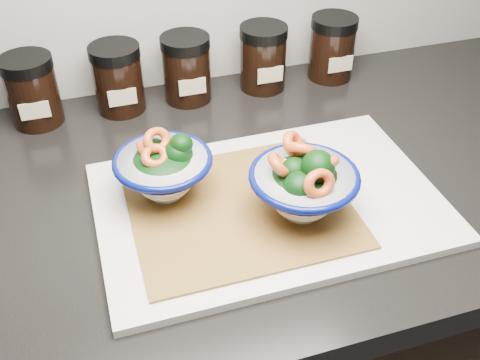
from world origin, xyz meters
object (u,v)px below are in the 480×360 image
object	(u,v)px
cutting_board	(269,203)
bowl_left	(164,169)
spice_jar_a	(32,91)
spice_jar_d	(263,57)
spice_jar_c	(187,68)
spice_jar_b	(118,78)
spice_jar_e	(332,48)
bowl_right	(304,185)

from	to	relation	value
cutting_board	bowl_left	distance (m)	0.15
spice_jar_a	spice_jar_d	bearing A→B (deg)	0.00
spice_jar_d	spice_jar_c	bearing A→B (deg)	180.00
spice_jar_b	spice_jar_e	size ratio (longest dim) A/B	1.00
bowl_left	bowl_right	size ratio (longest dim) A/B	0.94
spice_jar_c	spice_jar_e	world-z (taller)	same
spice_jar_b	spice_jar_c	world-z (taller)	same
bowl_left	spice_jar_d	bearing A→B (deg)	48.97
spice_jar_b	spice_jar_c	bearing A→B (deg)	0.00
spice_jar_d	spice_jar_a	bearing A→B (deg)	180.00
spice_jar_c	spice_jar_d	xyz separation A→B (m)	(0.14, 0.00, 0.00)
bowl_right	spice_jar_c	size ratio (longest dim) A/B	1.22
bowl_left	spice_jar_d	size ratio (longest dim) A/B	1.14
cutting_board	spice_jar_b	world-z (taller)	spice_jar_b
bowl_right	bowl_left	bearing A→B (deg)	150.25
spice_jar_b	bowl_left	bearing A→B (deg)	-84.76
bowl_left	spice_jar_a	bearing A→B (deg)	121.32
spice_jar_e	bowl_left	bearing A→B (deg)	-143.94
spice_jar_a	spice_jar_b	xyz separation A→B (m)	(0.13, 0.00, 0.00)
bowl_left	spice_jar_b	world-z (taller)	same
bowl_right	spice_jar_d	bearing A→B (deg)	78.86
bowl_right	spice_jar_e	world-z (taller)	bowl_right
cutting_board	spice_jar_e	xyz separation A→B (m)	(0.23, 0.31, 0.05)
spice_jar_a	spice_jar_d	world-z (taller)	same
spice_jar_a	spice_jar_b	distance (m)	0.13
bowl_left	bowl_right	bearing A→B (deg)	-29.75
spice_jar_e	cutting_board	bearing A→B (deg)	-126.48
spice_jar_c	spice_jar_e	bearing A→B (deg)	0.00
spice_jar_b	spice_jar_a	bearing A→B (deg)	180.00
bowl_right	spice_jar_c	distance (m)	0.36
bowl_right	spice_jar_a	distance (m)	0.47
spice_jar_c	bowl_left	bearing A→B (deg)	-109.22
spice_jar_e	spice_jar_d	bearing A→B (deg)	180.00
spice_jar_b	spice_jar_e	xyz separation A→B (m)	(0.38, 0.00, 0.00)
spice_jar_a	spice_jar_c	world-z (taller)	same
spice_jar_c	cutting_board	bearing A→B (deg)	-83.21
cutting_board	bowl_left	bearing A→B (deg)	158.50
bowl_right	spice_jar_e	distance (m)	0.40
bowl_left	spice_jar_e	size ratio (longest dim) A/B	1.14
cutting_board	spice_jar_d	distance (m)	0.33
bowl_right	spice_jar_d	world-z (taller)	bowl_right
cutting_board	bowl_right	world-z (taller)	bowl_right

